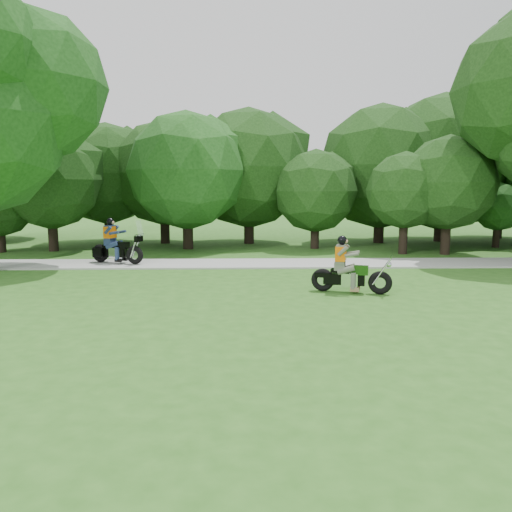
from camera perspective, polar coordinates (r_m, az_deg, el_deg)
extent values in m
plane|color=#2A5C1A|center=(10.64, 7.52, -7.59)|extent=(100.00, 100.00, 0.00)
cube|color=gray|center=(18.41, 3.65, -0.85)|extent=(60.00, 2.20, 0.06)
cylinder|color=black|center=(22.41, 20.86, 2.35)|extent=(0.40, 0.40, 1.71)
sphere|color=black|center=(22.32, 21.13, 7.82)|extent=(3.95, 3.95, 3.95)
cylinder|color=black|center=(24.32, -27.10, 1.81)|extent=(0.36, 0.36, 1.22)
cylinder|color=black|center=(30.63, 25.95, 3.51)|extent=(0.45, 0.45, 1.80)
sphere|color=black|center=(30.57, 26.24, 8.25)|extent=(5.03, 5.03, 5.03)
cylinder|color=black|center=(23.80, -22.19, 2.57)|extent=(0.42, 0.42, 1.71)
sphere|color=black|center=(23.72, -22.48, 8.06)|extent=(4.39, 4.39, 4.39)
cylinder|color=black|center=(21.99, 16.48, 2.33)|extent=(0.36, 0.36, 1.63)
sphere|color=black|center=(21.89, 16.67, 7.20)|extent=(3.25, 3.25, 3.25)
cylinder|color=black|center=(23.14, 6.74, 2.59)|extent=(0.39, 0.39, 1.40)
sphere|color=black|center=(23.04, 6.82, 7.39)|extent=(3.80, 3.80, 3.80)
cylinder|color=black|center=(23.01, -7.79, 3.03)|extent=(0.47, 0.47, 1.80)
sphere|color=#194714|center=(22.94, -7.92, 9.62)|extent=(5.36, 5.36, 5.36)
cylinder|color=black|center=(26.17, 13.86, 3.46)|extent=(0.51, 0.51, 1.80)
sphere|color=black|center=(26.11, 14.08, 9.88)|extent=(6.24, 6.24, 6.24)
cylinder|color=black|center=(25.51, -10.37, 3.45)|extent=(0.46, 0.46, 1.80)
sphere|color=black|center=(25.44, -10.51, 9.26)|extent=(5.18, 5.18, 5.18)
cylinder|color=black|center=(25.96, 25.77, 2.17)|extent=(0.31, 0.31, 1.17)
sphere|color=#194714|center=(25.88, 25.94, 5.10)|extent=(2.28, 2.28, 2.28)
cylinder|color=black|center=(26.55, -16.45, 3.43)|extent=(0.46, 0.46, 1.80)
sphere|color=black|center=(26.48, -16.67, 8.96)|extent=(5.11, 5.11, 5.11)
cylinder|color=black|center=(27.79, 20.25, 3.45)|extent=(0.55, 0.55, 1.80)
sphere|color=black|center=(27.75, 20.57, 10.01)|extent=(7.02, 7.02, 7.02)
cylinder|color=black|center=(25.06, -0.81, 3.50)|extent=(0.50, 0.50, 1.80)
sphere|color=black|center=(25.00, -0.82, 9.98)|extent=(5.94, 5.94, 5.94)
sphere|color=#194714|center=(19.11, -24.44, 17.39)|extent=(5.12, 5.12, 5.12)
torus|color=black|center=(13.73, 7.62, -2.72)|extent=(0.65, 0.36, 0.63)
torus|color=black|center=(13.60, 14.00, -2.99)|extent=(0.65, 0.36, 0.63)
cube|color=black|center=(13.65, 10.04, -2.64)|extent=(1.11, 0.53, 0.29)
cube|color=silver|center=(13.64, 10.68, -2.67)|extent=(0.50, 0.42, 0.36)
cube|color=black|center=(13.57, 11.73, -1.59)|extent=(0.53, 0.40, 0.23)
cube|color=black|center=(13.63, 9.55, -1.65)|extent=(0.53, 0.41, 0.09)
cylinder|color=silver|center=(13.55, 14.20, -1.69)|extent=(0.47, 0.18, 0.74)
cylinder|color=silver|center=(13.49, 15.16, -0.11)|extent=(0.20, 0.56, 0.03)
cube|color=#515746|center=(13.61, 9.56, -1.13)|extent=(0.36, 0.41, 0.22)
cube|color=#515746|center=(13.56, 9.67, 0.21)|extent=(0.33, 0.43, 0.50)
cube|color=orange|center=(13.55, 9.67, 0.29)|extent=(0.37, 0.47, 0.39)
sphere|color=black|center=(13.51, 9.82, 1.79)|extent=(0.25, 0.25, 0.25)
torus|color=black|center=(19.32, -17.37, 0.31)|extent=(0.69, 0.42, 0.67)
torus|color=black|center=(18.46, -13.69, 0.11)|extent=(0.69, 0.42, 0.67)
cube|color=black|center=(18.98, -16.02, 0.38)|extent=(1.08, 0.60, 0.31)
cube|color=silver|center=(18.89, -15.65, 0.36)|extent=(0.55, 0.47, 0.38)
cube|color=black|center=(18.72, -15.09, 1.20)|extent=(0.57, 0.45, 0.25)
cube|color=black|center=(19.02, -16.33, 1.14)|extent=(0.58, 0.47, 0.10)
cylinder|color=silver|center=(18.40, -13.62, 1.14)|extent=(0.37, 0.18, 0.86)
cylinder|color=silver|center=(18.27, -13.24, 2.41)|extent=(0.25, 0.58, 0.03)
cube|color=black|center=(19.12, -17.64, 0.37)|extent=(0.42, 0.25, 0.33)
cube|color=black|center=(19.45, -16.89, 0.52)|extent=(0.42, 0.25, 0.33)
cube|color=navy|center=(19.00, -16.35, 1.54)|extent=(0.40, 0.44, 0.23)
cube|color=navy|center=(18.96, -16.34, 2.58)|extent=(0.38, 0.47, 0.54)
cube|color=orange|center=(18.96, -16.35, 2.64)|extent=(0.42, 0.51, 0.42)
sphere|color=black|center=(18.91, -16.32, 3.79)|extent=(0.27, 0.27, 0.27)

